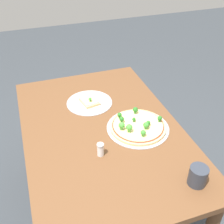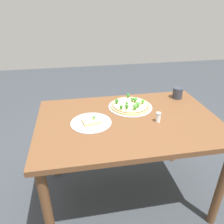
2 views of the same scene
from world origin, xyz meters
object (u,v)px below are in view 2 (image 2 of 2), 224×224
(dining_table, at_px, (128,131))
(condiment_shaker, at_px, (158,117))
(pizza_tray_whole, at_px, (130,105))
(drinking_cup, at_px, (178,93))
(pizza_tray_slice, at_px, (91,122))

(dining_table, bearing_deg, condiment_shaker, -19.01)
(pizza_tray_whole, xyz_separation_m, drinking_cup, (0.44, 0.10, 0.03))
(drinking_cup, xyz_separation_m, condiment_shaker, (-0.31, -0.35, -0.01))
(dining_table, distance_m, condiment_shaker, 0.24)
(pizza_tray_whole, height_order, pizza_tray_slice, pizza_tray_whole)
(dining_table, height_order, pizza_tray_whole, pizza_tray_whole)
(pizza_tray_whole, bearing_deg, pizza_tray_slice, -150.04)
(dining_table, height_order, condiment_shaker, condiment_shaker)
(pizza_tray_whole, distance_m, pizza_tray_slice, 0.38)
(pizza_tray_slice, height_order, condiment_shaker, condiment_shaker)
(pizza_tray_slice, bearing_deg, condiment_shaker, -7.99)
(condiment_shaker, bearing_deg, pizza_tray_slice, 172.01)
(pizza_tray_whole, bearing_deg, drinking_cup, 12.51)
(drinking_cup, bearing_deg, pizza_tray_slice, -159.51)
(pizza_tray_slice, distance_m, condiment_shaker, 0.47)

